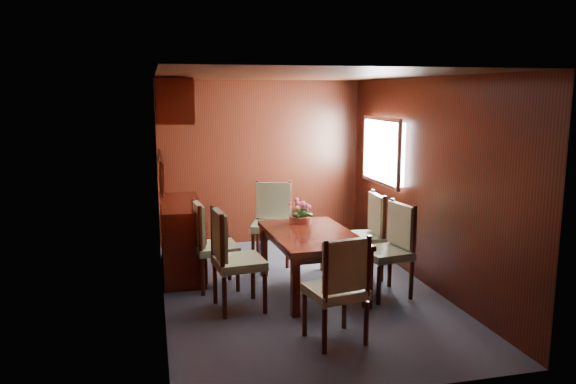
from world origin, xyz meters
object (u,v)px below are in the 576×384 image
object	(u,v)px
flower_centerpiece	(300,211)
chair_left_near	(231,254)
sideboard	(182,238)
chair_right_near	(392,244)
dining_table	(312,241)
chair_head	(340,284)

from	to	relation	value
flower_centerpiece	chair_left_near	bearing A→B (deg)	-138.85
sideboard	flower_centerpiece	bearing A→B (deg)	-20.21
chair_right_near	dining_table	bearing A→B (deg)	59.79
sideboard	dining_table	size ratio (longest dim) A/B	0.94
chair_right_near	flower_centerpiece	size ratio (longest dim) A/B	3.58
dining_table	chair_left_near	xyz separation A→B (m)	(-0.96, -0.34, 0.01)
chair_head	flower_centerpiece	xyz separation A→B (m)	(0.14, 1.87, 0.26)
dining_table	flower_centerpiece	xyz separation A→B (m)	(-0.00, 0.49, 0.24)
dining_table	chair_head	world-z (taller)	chair_head
chair_left_near	chair_head	bearing A→B (deg)	32.34
sideboard	flower_centerpiece	size ratio (longest dim) A/B	4.82
dining_table	chair_head	xyz separation A→B (m)	(-0.14, -1.38, -0.02)
sideboard	flower_centerpiece	distance (m)	1.52
chair_head	chair_right_near	bearing A→B (deg)	37.54
sideboard	chair_head	bearing A→B (deg)	-62.28
sideboard	chair_head	world-z (taller)	chair_head
sideboard	chair_right_near	bearing A→B (deg)	-30.96
chair_right_near	flower_centerpiece	bearing A→B (deg)	36.46
chair_head	dining_table	bearing A→B (deg)	74.22
chair_right_near	chair_head	xyz separation A→B (m)	(-0.96, -1.05, -0.02)
chair_left_near	chair_head	xyz separation A→B (m)	(0.82, -1.04, -0.03)
chair_left_near	flower_centerpiece	xyz separation A→B (m)	(0.95, 0.83, 0.23)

